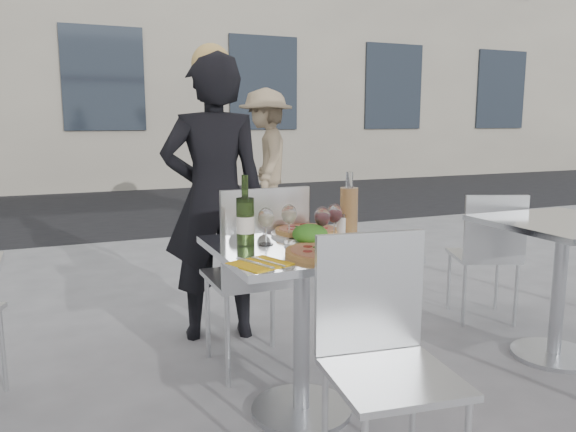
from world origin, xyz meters
name	(u,v)px	position (x,y,z in m)	size (l,w,h in m)	color
ground	(301,412)	(0.00, 0.00, 0.00)	(80.00, 80.00, 0.00)	slate
street_asphalt	(123,207)	(0.00, 6.50, 0.00)	(24.00, 5.00, 0.00)	black
main_table	(302,294)	(0.00, 0.00, 0.54)	(0.72, 0.72, 0.75)	#B7BABF
side_table_right	(561,260)	(1.50, 0.00, 0.54)	(0.72, 0.72, 0.75)	#B7BABF
chair_far	(258,265)	(-0.04, 0.43, 0.57)	(0.44, 0.45, 0.96)	silver
chair_near	(382,343)	(0.05, -0.56, 0.52)	(0.45, 0.46, 0.88)	silver
side_chair_rfar	(488,247)	(1.53, 0.56, 0.49)	(0.50, 0.50, 0.83)	silver
woman_diner	(214,200)	(-0.09, 1.02, 0.82)	(0.60, 0.39, 1.63)	black
pedestrian_b	(266,160)	(1.36, 4.03, 0.82)	(1.06, 0.61, 1.63)	#998262
pizza_near	(330,252)	(0.03, -0.20, 0.76)	(0.35, 0.35, 0.02)	tan
pizza_far	(307,232)	(0.11, 0.18, 0.77)	(0.32, 0.32, 0.03)	white
salad_plate	(310,236)	(0.04, 0.00, 0.79)	(0.22, 0.22, 0.09)	white
wine_bottle	(245,219)	(-0.22, 0.08, 0.86)	(0.07, 0.07, 0.29)	#36511E
carafe	(349,210)	(0.27, 0.08, 0.87)	(0.08, 0.08, 0.29)	tan
sugar_shaker	(344,225)	(0.24, 0.09, 0.80)	(0.06, 0.06, 0.11)	white
wineglass_white_a	(266,219)	(-0.13, 0.07, 0.86)	(0.07, 0.07, 0.16)	white
wineglass_white_b	(289,215)	(-0.01, 0.12, 0.86)	(0.07, 0.07, 0.16)	white
wineglass_red_a	(322,218)	(0.10, 0.00, 0.86)	(0.07, 0.07, 0.16)	white
wineglass_red_b	(335,215)	(0.18, 0.06, 0.86)	(0.07, 0.07, 0.16)	white
napkin_left	(260,263)	(-0.27, -0.23, 0.75)	(0.23, 0.23, 0.01)	yellow
napkin_right	(377,247)	(0.27, -0.16, 0.75)	(0.20, 0.20, 0.01)	yellow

